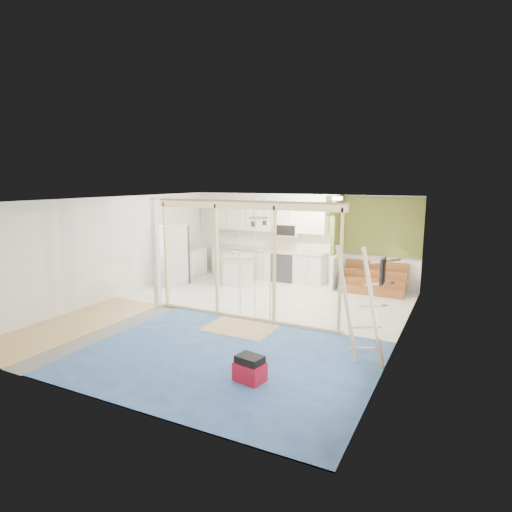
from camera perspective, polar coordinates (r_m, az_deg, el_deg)
The scene contains 17 objects.
room at distance 9.30m, azimuth -3.16°, elevation -0.51°, with size 7.01×8.01×2.61m.
floor_overlays at distance 9.64m, azimuth -2.52°, elevation -8.04°, with size 7.00×8.00×0.03m.
stud_frame at distance 9.38m, azimuth -4.62°, elevation 1.46°, with size 4.66×0.14×2.60m.
base_cabinets at distance 13.11m, azimuth -1.94°, elevation -1.08°, with size 4.45×2.24×0.93m.
upper_cabinets at distance 12.97m, azimuth 1.98°, elevation 4.85°, with size 3.60×0.41×0.85m.
green_partition at distance 12.03m, azimuth 14.22°, elevation -0.09°, with size 2.25×1.51×2.60m.
pot_rack at distance 11.00m, azimuth 0.32°, elevation 4.82°, with size 0.52×0.52×0.72m.
sheathing_panel at distance 6.26m, azimuth 15.86°, elevation -6.17°, with size 0.02×4.00×2.60m, color tan.
electrical_panel at distance 6.76m, azimuth 16.56°, elevation -1.95°, with size 0.04×0.30×0.40m, color #35353A.
ceiling_light at distance 11.38m, azimuth 10.65°, elevation 7.57°, with size 0.32×0.32×0.08m, color #FFEABF.
fridge at distance 12.54m, azimuth -11.41°, elevation 0.08°, with size 0.93×0.90×1.74m.
island at distance 12.42m, azimuth -2.32°, elevation -1.83°, with size 1.17×1.17×0.89m.
bowl at distance 12.49m, azimuth -2.67°, elevation 0.45°, with size 0.24×0.24×0.06m, color white.
soap_bottle_a at distance 13.64m, azimuth -4.78°, elevation 1.95°, with size 0.12×0.12×0.30m, color #A1A3B3.
soap_bottle_b at distance 12.68m, azimuth 5.98°, elevation 1.01°, with size 0.08×0.08×0.17m, color white.
toolbox at distance 6.66m, azimuth -0.83°, elevation -14.88°, with size 0.49×0.40×0.41m.
ladder at distance 7.20m, azimuth 14.09°, elevation -6.46°, with size 1.05×0.11×1.95m.
Camera 1 is at (4.55, -7.93, 3.02)m, focal length 30.00 mm.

